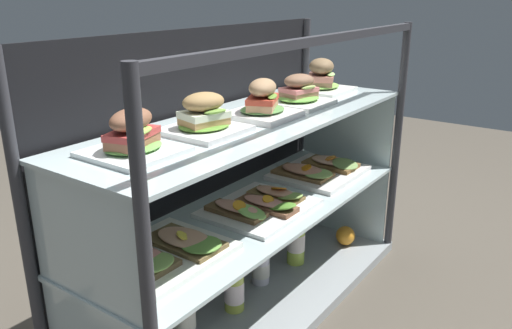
{
  "coord_description": "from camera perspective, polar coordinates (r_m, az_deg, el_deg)",
  "views": [
    {
      "loc": [
        -1.22,
        -0.87,
        1.03
      ],
      "look_at": [
        0.0,
        0.0,
        0.52
      ],
      "focal_mm": 35.81,
      "sensor_mm": 36.0,
      "label": 1
    }
  ],
  "objects": [
    {
      "name": "riser_lower_tier",
      "position": [
        1.71,
        0.0,
        -10.22
      ],
      "size": [
        1.27,
        0.39,
        0.32
      ],
      "color": "silver",
      "rests_on": "case_base_deck"
    },
    {
      "name": "juice_bottle_front_left_end",
      "position": [
        1.58,
        -8.08,
        -15.85
      ],
      "size": [
        0.07,
        0.07,
        0.24
      ],
      "color": "white",
      "rests_on": "case_base_deck"
    },
    {
      "name": "juice_bottle_back_right",
      "position": [
        1.84,
        0.54,
        -11.0
      ],
      "size": [
        0.06,
        0.06,
        0.2
      ],
      "color": "white",
      "rests_on": "case_base_deck"
    },
    {
      "name": "orange_fruit_beside_bottles",
      "position": [
        2.14,
        9.95,
        -7.83
      ],
      "size": [
        0.08,
        0.08,
        0.08
      ],
      "primitive_type": "sphere",
      "color": "orange",
      "rests_on": "case_base_deck"
    },
    {
      "name": "case_frame",
      "position": [
        1.67,
        -3.95,
        0.28
      ],
      "size": [
        1.33,
        0.45,
        0.92
      ],
      "color": "#333338",
      "rests_on": "ground"
    },
    {
      "name": "plated_roll_sandwich_center",
      "position": [
        1.21,
        -13.62,
        2.93
      ],
      "size": [
        0.2,
        0.2,
        0.11
      ],
      "color": "white",
      "rests_on": "shelf_upper_glass"
    },
    {
      "name": "ground_plane",
      "position": [
        1.82,
        0.0,
        -15.93
      ],
      "size": [
        6.0,
        6.0,
        0.02
      ],
      "primitive_type": "cube",
      "color": "#4E473D",
      "rests_on": "ground"
    },
    {
      "name": "shelf_lower_glass",
      "position": [
        1.64,
        0.0,
        -5.16
      ],
      "size": [
        1.28,
        0.4,
        0.01
      ],
      "primitive_type": "cube",
      "color": "silver",
      "rests_on": "riser_lower_tier"
    },
    {
      "name": "open_sandwich_tray_right_of_center",
      "position": [
        1.94,
        7.11,
        -0.59
      ],
      "size": [
        0.34,
        0.28,
        0.06
      ],
      "color": "white",
      "rests_on": "shelf_lower_glass"
    },
    {
      "name": "juice_bottle_front_second",
      "position": [
        1.69,
        -2.46,
        -13.2
      ],
      "size": [
        0.07,
        0.07,
        0.24
      ],
      "color": "#C1D14E",
      "rests_on": "case_base_deck"
    },
    {
      "name": "open_sandwich_tray_left_of_center",
      "position": [
        1.36,
        -10.25,
        -9.65
      ],
      "size": [
        0.34,
        0.28,
        0.06
      ],
      "color": "white",
      "rests_on": "shelf_lower_glass"
    },
    {
      "name": "open_sandwich_tray_near_right_corner",
      "position": [
        1.62,
        0.53,
        -4.57
      ],
      "size": [
        0.34,
        0.28,
        0.06
      ],
      "color": "white",
      "rests_on": "shelf_lower_glass"
    },
    {
      "name": "shelf_upper_glass",
      "position": [
        1.54,
        0.0,
        5.09
      ],
      "size": [
        1.28,
        0.4,
        0.01
      ],
      "primitive_type": "cube",
      "color": "silver",
      "rests_on": "riser_upper_tier"
    },
    {
      "name": "riser_upper_tier",
      "position": [
        1.58,
        0.0,
        -0.19
      ],
      "size": [
        1.27,
        0.39,
        0.29
      ],
      "color": "silver",
      "rests_on": "shelf_lower_glass"
    },
    {
      "name": "juice_bottle_back_center",
      "position": [
        1.96,
        4.5,
        -8.37
      ],
      "size": [
        0.07,
        0.07,
        0.24
      ],
      "color": "#BAD74E",
      "rests_on": "case_base_deck"
    },
    {
      "name": "plated_roll_sandwich_far_left",
      "position": [
        1.71,
        4.81,
        7.88
      ],
      "size": [
        0.19,
        0.19,
        0.1
      ],
      "color": "white",
      "rests_on": "shelf_upper_glass"
    },
    {
      "name": "case_base_deck",
      "position": [
        1.81,
        0.0,
        -15.17
      ],
      "size": [
        1.33,
        0.45,
        0.04
      ],
      "primitive_type": "cube",
      "color": "#969C9F",
      "rests_on": "ground"
    },
    {
      "name": "plated_roll_sandwich_left_of_center",
      "position": [
        1.94,
        7.28,
        9.42
      ],
      "size": [
        0.21,
        0.21,
        0.12
      ],
      "color": "white",
      "rests_on": "shelf_upper_glass"
    },
    {
      "name": "plated_roll_sandwich_right_of_center",
      "position": [
        1.53,
        0.74,
        6.88
      ],
      "size": [
        0.19,
        0.19,
        0.12
      ],
      "color": "white",
      "rests_on": "shelf_upper_glass"
    },
    {
      "name": "plated_roll_sandwich_mid_right",
      "position": [
        1.37,
        -5.81,
        5.19
      ],
      "size": [
        0.2,
        0.2,
        0.11
      ],
      "color": "white",
      "rests_on": "shelf_upper_glass"
    }
  ]
}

